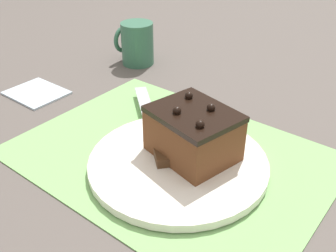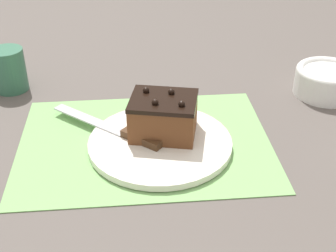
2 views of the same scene
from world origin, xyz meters
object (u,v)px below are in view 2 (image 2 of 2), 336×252
at_px(cake_plate, 160,143).
at_px(chocolate_cake, 163,116).
at_px(small_bowl, 327,80).
at_px(serving_knife, 123,132).
at_px(coffee_mug, 8,70).

height_order(cake_plate, chocolate_cake, chocolate_cake).
distance_m(chocolate_cake, small_bowl, 0.40).
bearing_deg(serving_knife, cake_plate, -70.83).
bearing_deg(chocolate_cake, cake_plate, 70.70).
distance_m(serving_knife, small_bowl, 0.47).
bearing_deg(chocolate_cake, small_bowl, -157.61).
bearing_deg(small_bowl, cake_plate, 24.99).
relative_size(cake_plate, serving_knife, 1.25).
bearing_deg(cake_plate, chocolate_cake, -109.30).
relative_size(serving_knife, coffee_mug, 2.19).
distance_m(cake_plate, chocolate_cake, 0.05).
bearing_deg(coffee_mug, chocolate_cake, 143.80).
relative_size(cake_plate, coffee_mug, 2.74).
height_order(chocolate_cake, serving_knife, chocolate_cake).
xyz_separation_m(chocolate_cake, small_bowl, (-0.37, -0.15, -0.02)).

